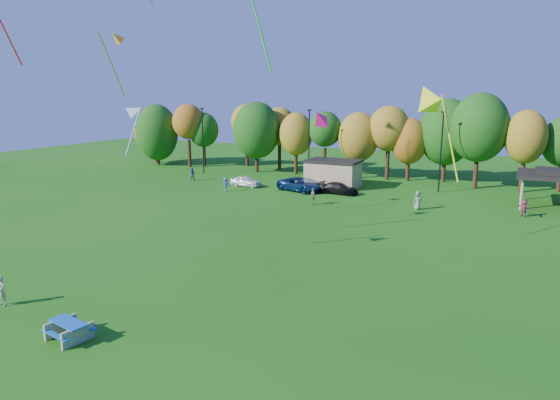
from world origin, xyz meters
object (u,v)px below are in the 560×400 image
at_px(car_a, 246,181).
at_px(car_c, 300,184).
at_px(kite_flyer, 1,291).
at_px(car_d, 339,188).
at_px(picnic_table, 69,329).
at_px(car_b, 309,185).

bearing_deg(car_a, car_c, -87.35).
bearing_deg(car_a, kite_flyer, -169.85).
xyz_separation_m(car_a, car_d, (11.62, 0.58, -0.01)).
xyz_separation_m(picnic_table, car_a, (-11.81, 36.85, 0.16)).
bearing_deg(car_d, car_c, 99.15).
height_order(picnic_table, car_a, car_a).
bearing_deg(car_b, kite_flyer, 162.12).
xyz_separation_m(picnic_table, car_d, (-0.20, 37.44, 0.15)).
height_order(picnic_table, car_d, car_d).
distance_m(kite_flyer, car_d, 36.83).
bearing_deg(picnic_table, car_a, 118.55).
bearing_deg(car_a, car_d, -85.98).
distance_m(kite_flyer, car_b, 36.87).
bearing_deg(car_a, car_b, -81.17).
bearing_deg(picnic_table, kite_flyer, -179.31).
xyz_separation_m(kite_flyer, car_b, (2.09, 36.81, -0.14)).
relative_size(car_a, car_b, 0.92).
bearing_deg(kite_flyer, car_d, 81.05).
height_order(picnic_table, car_b, car_b).
xyz_separation_m(car_b, car_d, (3.86, -0.46, -0.05)).
distance_m(car_a, car_d, 11.63).
distance_m(picnic_table, kite_flyer, 6.25).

